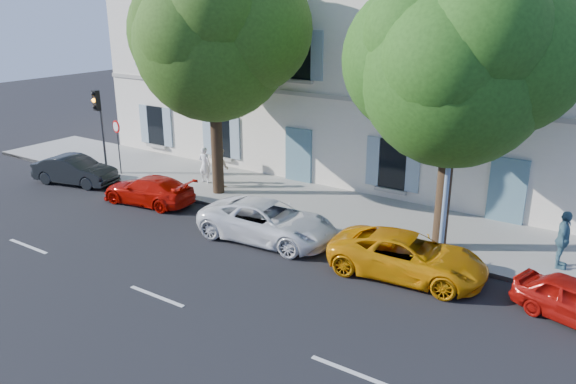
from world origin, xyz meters
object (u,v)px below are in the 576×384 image
Objects in this scene: car_dark_sedan at (75,170)px; road_sign at (117,135)px; pedestrian_c at (563,240)px; car_yellow_supercar at (408,256)px; car_red_coupe at (148,190)px; pedestrian_a at (205,165)px; car_white_coupe at (268,221)px; tree_right at (455,74)px; traffic_light at (99,114)px; tree_left at (213,43)px; street_lamp at (452,110)px; pedestrian_b at (220,167)px.

road_sign is (0.82, 1.81, 1.33)m from car_dark_sedan.
car_yellow_supercar is at bearing 120.40° from pedestrian_c.
pedestrian_a reaches higher than car_red_coupe.
car_white_coupe is (10.69, -0.31, 0.04)m from car_dark_sedan.
tree_right is (0.19, 2.23, 5.03)m from car_yellow_supercar.
road_sign is (0.70, 0.34, -0.96)m from traffic_light.
traffic_light is (-15.71, -0.55, -2.75)m from tree_right.
road_sign is at bearing 76.99° from car_yellow_supercar.
tree_left is at bearing 146.14° from pedestrian_a.
tree_right is 5.38× the size of pedestrian_a.
street_lamp reaches higher than car_white_coupe.
tree_left is at bearing 84.89° from pedestrian_c.
road_sign is at bearing -37.87° from car_dark_sedan.
car_dark_sedan is 2.14× the size of pedestrian_c.
tree_left is 5.26m from pedestrian_b.
pedestrian_a is at bearing 152.44° from tree_left.
traffic_light is (0.13, 1.47, 2.29)m from car_dark_sedan.
tree_right reaches higher than street_lamp.
car_yellow_supercar is at bearing -100.12° from street_lamp.
street_lamp reaches higher than car_yellow_supercar.
tree_left is 6.94m from road_sign.
tree_left is 3.74× the size of road_sign.
car_yellow_supercar is at bearing -7.75° from road_sign.
pedestrian_a is at bearing 15.65° from road_sign.
car_dark_sedan is 2.72m from traffic_light.
car_red_coupe is 14.93m from pedestrian_c.
tree_left is at bearing 143.51° from pedestrian_b.
pedestrian_a is (-11.00, 1.33, -3.73)m from street_lamp.
pedestrian_b is (-0.48, 0.72, -5.19)m from tree_left.
car_red_coupe is at bearing 82.74° from car_white_coupe.
car_dark_sedan is at bearing 83.84° from car_white_coupe.
traffic_light is 6.23m from pedestrian_b.
car_dark_sedan is 0.99× the size of traffic_light.
car_dark_sedan is at bearing -160.22° from tree_left.
pedestrian_b is (5.72, 1.53, -1.94)m from traffic_light.
tree_left reaches higher than street_lamp.
car_dark_sedan is 0.97× the size of car_red_coupe.
car_yellow_supercar reaches higher than car_red_coupe.
traffic_light is at bearing -115.28° from car_red_coupe.
car_red_coupe is 2.44× the size of pedestrian_a.
car_yellow_supercar is 0.49× the size of tree_left.
pedestrian_c reaches higher than pedestrian_a.
car_white_coupe reaches higher than car_dark_sedan.
tree_left reaches higher than car_yellow_supercar.
tree_left is at bearing 7.37° from traffic_light.
tree_right is 2.25× the size of traffic_light.
pedestrian_c is at bearing -76.31° from car_white_coupe.
car_white_coupe is at bearing -30.58° from tree_left.
car_white_coupe is 10.17m from road_sign.
car_white_coupe is at bearing -155.65° from tree_right.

